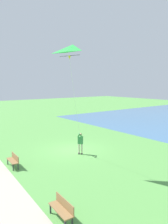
# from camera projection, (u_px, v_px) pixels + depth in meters

# --- Properties ---
(ground_plane) EXTENTS (120.00, 120.00, 0.00)m
(ground_plane) POSITION_uv_depth(u_px,v_px,m) (74.00, 150.00, 18.47)
(ground_plane) COLOR #569947
(person_kite_flyer) EXTENTS (0.60, 0.58, 1.83)m
(person_kite_flyer) POSITION_uv_depth(u_px,v_px,m) (80.00, 142.00, 17.32)
(person_kite_flyer) COLOR #232328
(person_kite_flyer) RESTS_ON ground
(flying_kite) EXTENTS (2.37, 2.62, 6.32)m
(flying_kite) POSITION_uv_depth(u_px,v_px,m) (72.00, 53.00, 13.73)
(flying_kite) COLOR green
(park_bench_near_walkway) EXTENTS (0.51, 1.52, 0.88)m
(park_bench_near_walkway) POSITION_uv_depth(u_px,v_px,m) (14.00, 160.00, 14.71)
(park_bench_near_walkway) COLOR olive
(park_bench_near_walkway) RESTS_ON ground
(park_bench_far_walkway) EXTENTS (0.51, 1.52, 0.88)m
(park_bench_far_walkway) POSITION_uv_depth(u_px,v_px,m) (62.00, 208.00, 8.98)
(park_bench_far_walkway) COLOR olive
(park_bench_far_walkway) RESTS_ON ground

